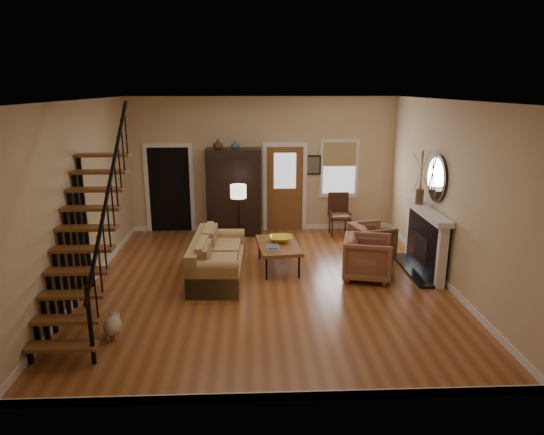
{
  "coord_description": "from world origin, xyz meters",
  "views": [
    {
      "loc": [
        -0.28,
        -8.34,
        3.52
      ],
      "look_at": [
        0.1,
        0.4,
        1.15
      ],
      "focal_mm": 32.0,
      "sensor_mm": 36.0,
      "label": 1
    }
  ],
  "objects_px": {
    "armoire": "(234,192)",
    "armchair_right": "(372,241)",
    "side_chair": "(339,215)",
    "sofa": "(218,258)",
    "floor_lamp": "(239,219)",
    "coffee_table": "(278,256)",
    "armchair_left": "(368,258)"
  },
  "relations": [
    {
      "from": "armoire",
      "to": "armchair_left",
      "type": "bearing_deg",
      "value": -48.99
    },
    {
      "from": "armoire",
      "to": "armchair_right",
      "type": "xyz_separation_m",
      "value": [
        2.96,
        -1.82,
        -0.68
      ]
    },
    {
      "from": "sofa",
      "to": "armoire",
      "type": "bearing_deg",
      "value": 87.6
    },
    {
      "from": "sofa",
      "to": "floor_lamp",
      "type": "bearing_deg",
      "value": 78.71
    },
    {
      "from": "sofa",
      "to": "side_chair",
      "type": "relative_size",
      "value": 2.06
    },
    {
      "from": "sofa",
      "to": "armchair_right",
      "type": "distance_m",
      "value": 3.35
    },
    {
      "from": "armchair_left",
      "to": "sofa",
      "type": "bearing_deg",
      "value": 101.12
    },
    {
      "from": "armoire",
      "to": "sofa",
      "type": "relative_size",
      "value": 1.0
    },
    {
      "from": "armoire",
      "to": "side_chair",
      "type": "height_order",
      "value": "armoire"
    },
    {
      "from": "armchair_right",
      "to": "sofa",
      "type": "bearing_deg",
      "value": 93.48
    },
    {
      "from": "floor_lamp",
      "to": "side_chair",
      "type": "relative_size",
      "value": 1.46
    },
    {
      "from": "sofa",
      "to": "coffee_table",
      "type": "height_order",
      "value": "sofa"
    },
    {
      "from": "sofa",
      "to": "armchair_left",
      "type": "xyz_separation_m",
      "value": [
        2.82,
        -0.13,
        0.01
      ]
    },
    {
      "from": "armoire",
      "to": "armchair_left",
      "type": "distance_m",
      "value": 4.0
    },
    {
      "from": "armchair_right",
      "to": "side_chair",
      "type": "xyz_separation_m",
      "value": [
        -0.41,
        1.62,
        0.14
      ]
    },
    {
      "from": "armchair_left",
      "to": "floor_lamp",
      "type": "height_order",
      "value": "floor_lamp"
    },
    {
      "from": "sofa",
      "to": "armchair_right",
      "type": "relative_size",
      "value": 2.62
    },
    {
      "from": "armoire",
      "to": "sofa",
      "type": "bearing_deg",
      "value": -94.57
    },
    {
      "from": "armchair_left",
      "to": "armchair_right",
      "type": "height_order",
      "value": "armchair_left"
    },
    {
      "from": "armchair_right",
      "to": "coffee_table",
      "type": "bearing_deg",
      "value": 91.36
    },
    {
      "from": "sofa",
      "to": "armchair_right",
      "type": "bearing_deg",
      "value": 20.08
    },
    {
      "from": "sofa",
      "to": "coffee_table",
      "type": "xyz_separation_m",
      "value": [
        1.17,
        0.46,
        -0.14
      ]
    },
    {
      "from": "armoire",
      "to": "armchair_right",
      "type": "distance_m",
      "value": 3.54
    },
    {
      "from": "floor_lamp",
      "to": "sofa",
      "type": "bearing_deg",
      "value": -103.45
    },
    {
      "from": "floor_lamp",
      "to": "armoire",
      "type": "bearing_deg",
      "value": 96.0
    },
    {
      "from": "coffee_table",
      "to": "side_chair",
      "type": "relative_size",
      "value": 1.3
    },
    {
      "from": "sofa",
      "to": "side_chair",
      "type": "distance_m",
      "value": 3.84
    },
    {
      "from": "coffee_table",
      "to": "armchair_right",
      "type": "height_order",
      "value": "armchair_right"
    },
    {
      "from": "armoire",
      "to": "armchair_right",
      "type": "height_order",
      "value": "armoire"
    },
    {
      "from": "sofa",
      "to": "coffee_table",
      "type": "distance_m",
      "value": 1.26
    },
    {
      "from": "sofa",
      "to": "side_chair",
      "type": "xyz_separation_m",
      "value": [
        2.78,
        2.65,
        0.12
      ]
    },
    {
      "from": "armoire",
      "to": "side_chair",
      "type": "bearing_deg",
      "value": -4.48
    }
  ]
}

